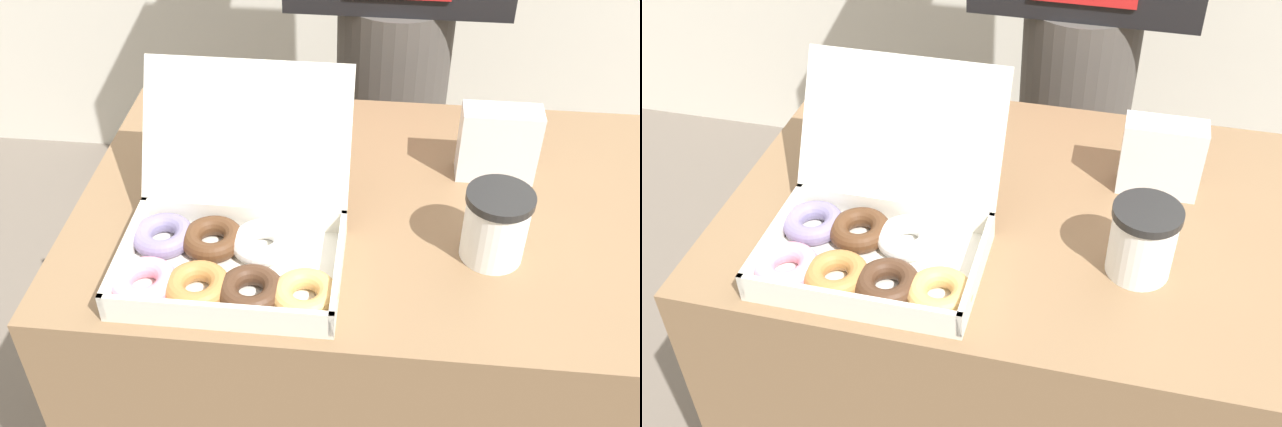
% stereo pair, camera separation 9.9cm
% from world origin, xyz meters
% --- Properties ---
extents(table, '(1.00, 0.61, 0.75)m').
position_xyz_m(table, '(0.00, 0.00, 0.37)').
color(table, brown).
rests_on(table, ground_plane).
extents(donut_box, '(0.34, 0.32, 0.22)m').
position_xyz_m(donut_box, '(-0.24, -0.16, 0.78)').
color(donut_box, silver).
rests_on(donut_box, table).
extents(coffee_cup, '(0.09, 0.09, 0.11)m').
position_xyz_m(coffee_cup, '(0.13, -0.10, 0.80)').
color(coffee_cup, white).
rests_on(coffee_cup, table).
extents(napkin_holder, '(0.12, 0.05, 0.12)m').
position_xyz_m(napkin_holder, '(0.15, 0.09, 0.81)').
color(napkin_holder, silver).
rests_on(napkin_holder, table).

